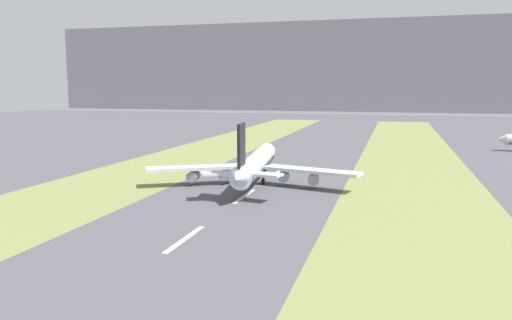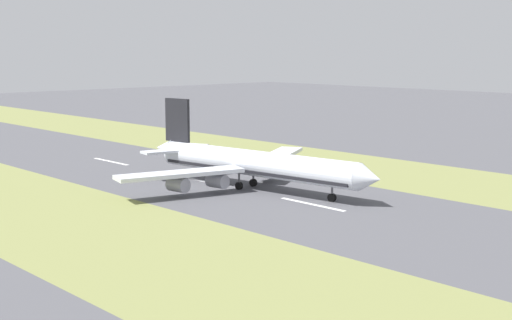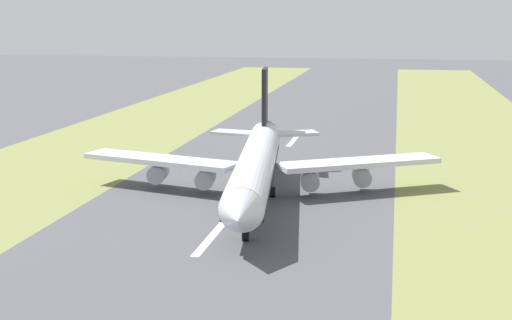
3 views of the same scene
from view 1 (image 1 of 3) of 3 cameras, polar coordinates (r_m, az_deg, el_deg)
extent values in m
plane|color=#4C4C51|center=(149.17, 0.27, -3.01)|extent=(800.00, 800.00, 0.00)
cube|color=olive|center=(166.61, -14.84, -2.08)|extent=(40.00, 600.00, 0.01)
cube|color=olive|center=(144.20, 17.82, -3.81)|extent=(40.00, 600.00, 0.01)
cube|color=silver|center=(99.47, -8.14, -8.92)|extent=(1.20, 18.00, 0.01)
cube|color=silver|center=(135.78, -1.33, -4.14)|extent=(1.20, 18.00, 0.01)
cube|color=silver|center=(173.72, 2.52, -1.39)|extent=(1.20, 18.00, 0.01)
cylinder|color=silver|center=(154.17, 0.00, -0.29)|extent=(13.10, 56.31, 6.00)
cone|color=silver|center=(184.12, 1.37, 1.12)|extent=(6.47, 5.71, 5.88)
cone|color=silver|center=(123.86, -2.07, -2.06)|extent=(5.82, 6.60, 5.10)
cube|color=black|center=(154.43, 0.00, -0.90)|extent=(12.52, 54.05, 0.70)
cube|color=silver|center=(150.86, -6.99, -0.89)|extent=(28.22, 19.44, 0.90)
cube|color=silver|center=(145.68, 6.42, -1.21)|extent=(29.57, 13.15, 0.90)
cylinder|color=#93939E|center=(152.38, -3.57, -1.69)|extent=(3.79, 5.17, 3.20)
cylinder|color=#93939E|center=(151.14, -7.18, -1.82)|extent=(3.79, 5.17, 3.20)
cylinder|color=#93939E|center=(149.77, 3.19, -1.86)|extent=(3.79, 5.17, 3.20)
cylinder|color=#93939E|center=(145.82, 6.59, -2.19)|extent=(3.79, 5.17, 3.20)
cube|color=black|center=(127.59, -1.68, 1.74)|extent=(1.81, 8.04, 11.00)
cube|color=silver|center=(129.72, -4.06, -1.52)|extent=(10.92, 8.26, 0.60)
cube|color=silver|center=(127.85, 0.76, -1.64)|extent=(10.64, 6.17, 0.60)
cylinder|color=#59595E|center=(175.57, 1.00, -0.45)|extent=(0.50, 0.50, 3.20)
cylinder|color=black|center=(175.82, 1.00, -0.97)|extent=(1.12, 1.90, 1.80)
cylinder|color=#59595E|center=(152.25, -1.13, -1.82)|extent=(0.50, 0.50, 3.20)
cylinder|color=black|center=(152.54, -1.13, -2.41)|extent=(1.12, 1.90, 1.80)
cylinder|color=#59595E|center=(151.49, 0.81, -1.87)|extent=(0.50, 0.50, 3.20)
cylinder|color=black|center=(151.79, 0.81, -2.46)|extent=(1.12, 1.90, 1.80)
cone|color=silver|center=(258.00, 26.25, 2.13)|extent=(4.88, 5.52, 5.00)
cube|color=gray|center=(662.60, 12.46, 10.26)|extent=(800.00, 120.00, 107.10)
camera|label=2|loc=(275.87, 30.76, 7.81)|focal=50.00mm
camera|label=3|loc=(267.16, 1.93, 8.56)|focal=50.00mm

